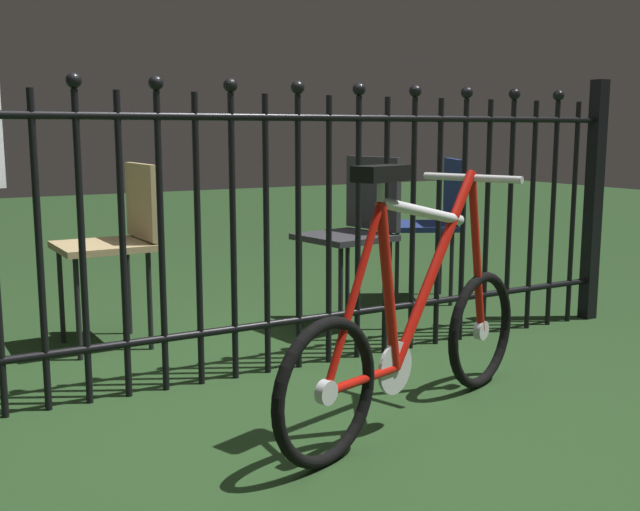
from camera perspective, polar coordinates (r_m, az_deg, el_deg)
ground_plane at (r=2.72m, az=-1.51°, el=-12.33°), size 20.00×20.00×0.00m
iron_fence at (r=3.04m, az=-7.27°, el=2.26°), size 4.19×0.07×1.26m
bicycle at (r=2.65m, az=7.02°, el=-5.76°), size 1.33×0.57×0.90m
chair_charcoal at (r=3.89m, az=2.74°, el=2.41°), size 0.46×0.46×0.87m
chair_navy at (r=4.55m, az=8.47°, el=3.01°), size 0.53×0.53×0.84m
chair_tan at (r=3.67m, az=-14.79°, el=1.61°), size 0.42×0.41×0.85m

